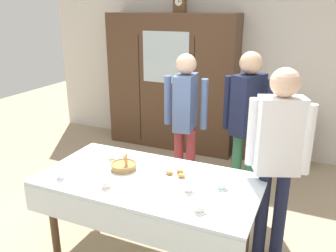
{
  "coord_description": "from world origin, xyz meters",
  "views": [
    {
      "loc": [
        1.24,
        -2.59,
        2.17
      ],
      "look_at": [
        0.0,
        0.2,
        1.13
      ],
      "focal_mm": 37.29,
      "sensor_mm": 36.0,
      "label": 1
    }
  ],
  "objects_px": {
    "pastry_plate": "(176,175)",
    "spoon_near_right": "(236,180)",
    "dining_table": "(147,191)",
    "tea_cup_far_right": "(221,185)",
    "person_beside_shelf": "(278,149)",
    "tea_cup_near_left": "(199,208)",
    "wall_cabinet": "(171,83)",
    "tea_cup_near_right": "(188,188)",
    "tea_cup_front_edge": "(106,184)",
    "tea_cup_mid_left": "(61,175)",
    "person_by_cabinet": "(185,112)",
    "bookshelf_low": "(275,134)",
    "book_stack": "(278,104)",
    "tea_cup_back_edge": "(112,157)",
    "mantel_clock": "(180,4)",
    "spoon_far_left": "(153,193)",
    "spoon_mid_left": "(99,167)",
    "person_near_right_end": "(247,115)",
    "bread_basket": "(124,166)"
  },
  "relations": [
    {
      "from": "pastry_plate",
      "to": "spoon_near_right",
      "type": "height_order",
      "value": "pastry_plate"
    },
    {
      "from": "dining_table",
      "to": "tea_cup_far_right",
      "type": "relative_size",
      "value": 14.45
    },
    {
      "from": "spoon_near_right",
      "to": "person_beside_shelf",
      "type": "height_order",
      "value": "person_beside_shelf"
    },
    {
      "from": "dining_table",
      "to": "tea_cup_near_left",
      "type": "relative_size",
      "value": 14.45
    },
    {
      "from": "wall_cabinet",
      "to": "tea_cup_near_right",
      "type": "height_order",
      "value": "wall_cabinet"
    },
    {
      "from": "tea_cup_front_edge",
      "to": "tea_cup_mid_left",
      "type": "height_order",
      "value": "same"
    },
    {
      "from": "tea_cup_near_left",
      "to": "person_by_cabinet",
      "type": "relative_size",
      "value": 0.08
    },
    {
      "from": "bookshelf_low",
      "to": "book_stack",
      "type": "height_order",
      "value": "book_stack"
    },
    {
      "from": "tea_cup_mid_left",
      "to": "spoon_near_right",
      "type": "distance_m",
      "value": 1.49
    },
    {
      "from": "bookshelf_low",
      "to": "spoon_near_right",
      "type": "relative_size",
      "value": 7.61
    },
    {
      "from": "bookshelf_low",
      "to": "spoon_near_right",
      "type": "bearing_deg",
      "value": -90.73
    },
    {
      "from": "wall_cabinet",
      "to": "bookshelf_low",
      "type": "distance_m",
      "value": 1.74
    },
    {
      "from": "tea_cup_back_edge",
      "to": "tea_cup_front_edge",
      "type": "height_order",
      "value": "same"
    },
    {
      "from": "mantel_clock",
      "to": "person_beside_shelf",
      "type": "relative_size",
      "value": 0.14
    },
    {
      "from": "pastry_plate",
      "to": "person_beside_shelf",
      "type": "relative_size",
      "value": 0.16
    },
    {
      "from": "tea_cup_far_right",
      "to": "pastry_plate",
      "type": "xyz_separation_m",
      "value": [
        -0.41,
        0.04,
        -0.02
      ]
    },
    {
      "from": "tea_cup_mid_left",
      "to": "tea_cup_near_right",
      "type": "xyz_separation_m",
      "value": [
        1.07,
        0.23,
        0.0
      ]
    },
    {
      "from": "tea_cup_front_edge",
      "to": "spoon_far_left",
      "type": "distance_m",
      "value": 0.4
    },
    {
      "from": "tea_cup_mid_left",
      "to": "person_beside_shelf",
      "type": "relative_size",
      "value": 0.07
    },
    {
      "from": "mantel_clock",
      "to": "tea_cup_back_edge",
      "type": "height_order",
      "value": "mantel_clock"
    },
    {
      "from": "tea_cup_far_right",
      "to": "person_by_cabinet",
      "type": "distance_m",
      "value": 1.33
    },
    {
      "from": "spoon_near_right",
      "to": "wall_cabinet",
      "type": "bearing_deg",
      "value": 124.88
    },
    {
      "from": "book_stack",
      "to": "person_beside_shelf",
      "type": "bearing_deg",
      "value": -83.13
    },
    {
      "from": "spoon_near_right",
      "to": "person_by_cabinet",
      "type": "relative_size",
      "value": 0.07
    },
    {
      "from": "tea_cup_near_left",
      "to": "spoon_far_left",
      "type": "height_order",
      "value": "tea_cup_near_left"
    },
    {
      "from": "tea_cup_far_right",
      "to": "person_beside_shelf",
      "type": "height_order",
      "value": "person_beside_shelf"
    },
    {
      "from": "book_stack",
      "to": "person_beside_shelf",
      "type": "height_order",
      "value": "person_beside_shelf"
    },
    {
      "from": "tea_cup_front_edge",
      "to": "spoon_mid_left",
      "type": "xyz_separation_m",
      "value": [
        -0.27,
        0.29,
        -0.02
      ]
    },
    {
      "from": "wall_cabinet",
      "to": "book_stack",
      "type": "height_order",
      "value": "wall_cabinet"
    },
    {
      "from": "spoon_near_right",
      "to": "person_near_right_end",
      "type": "bearing_deg",
      "value": 97.84
    },
    {
      "from": "bookshelf_low",
      "to": "tea_cup_far_right",
      "type": "distance_m",
      "value": 2.55
    },
    {
      "from": "bookshelf_low",
      "to": "person_by_cabinet",
      "type": "relative_size",
      "value": 0.53
    },
    {
      "from": "tea_cup_far_right",
      "to": "person_by_cabinet",
      "type": "height_order",
      "value": "person_by_cabinet"
    },
    {
      "from": "mantel_clock",
      "to": "person_beside_shelf",
      "type": "height_order",
      "value": "mantel_clock"
    },
    {
      "from": "wall_cabinet",
      "to": "spoon_near_right",
      "type": "xyz_separation_m",
      "value": [
        1.59,
        -2.29,
        -0.27
      ]
    },
    {
      "from": "pastry_plate",
      "to": "tea_cup_mid_left",
      "type": "bearing_deg",
      "value": -154.15
    },
    {
      "from": "dining_table",
      "to": "tea_cup_back_edge",
      "type": "xyz_separation_m",
      "value": [
        -0.51,
        0.25,
        0.13
      ]
    },
    {
      "from": "bread_basket",
      "to": "spoon_far_left",
      "type": "xyz_separation_m",
      "value": [
        0.44,
        -0.28,
        -0.03
      ]
    },
    {
      "from": "tea_cup_mid_left",
      "to": "person_near_right_end",
      "type": "bearing_deg",
      "value": 50.49
    },
    {
      "from": "mantel_clock",
      "to": "pastry_plate",
      "type": "relative_size",
      "value": 0.86
    },
    {
      "from": "tea_cup_near_left",
      "to": "pastry_plate",
      "type": "height_order",
      "value": "tea_cup_near_left"
    },
    {
      "from": "dining_table",
      "to": "pastry_plate",
      "type": "distance_m",
      "value": 0.28
    },
    {
      "from": "dining_table",
      "to": "tea_cup_near_right",
      "type": "bearing_deg",
      "value": -5.64
    },
    {
      "from": "tea_cup_back_edge",
      "to": "bread_basket",
      "type": "height_order",
      "value": "bread_basket"
    },
    {
      "from": "mantel_clock",
      "to": "tea_cup_mid_left",
      "type": "relative_size",
      "value": 1.85
    },
    {
      "from": "wall_cabinet",
      "to": "tea_cup_far_right",
      "type": "xyz_separation_m",
      "value": [
        1.51,
        -2.47,
        -0.24
      ]
    },
    {
      "from": "book_stack",
      "to": "bread_basket",
      "type": "distance_m",
      "value": 2.74
    },
    {
      "from": "wall_cabinet",
      "to": "book_stack",
      "type": "xyz_separation_m",
      "value": [
        1.62,
        0.05,
        -0.18
      ]
    },
    {
      "from": "tea_cup_mid_left",
      "to": "person_beside_shelf",
      "type": "height_order",
      "value": "person_beside_shelf"
    },
    {
      "from": "tea_cup_mid_left",
      "to": "spoon_near_right",
      "type": "bearing_deg",
      "value": 22.57
    }
  ]
}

